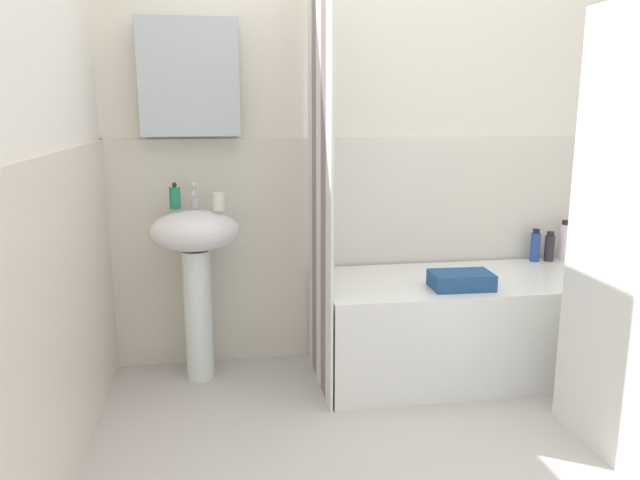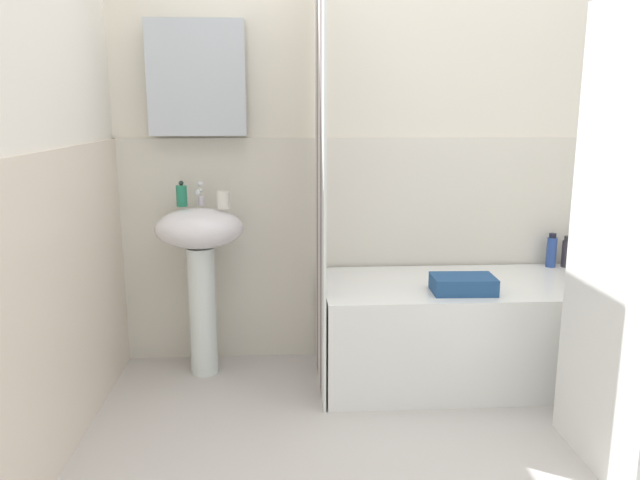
# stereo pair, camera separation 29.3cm
# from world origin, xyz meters

# --- Properties ---
(ground_plane) EXTENTS (4.80, 5.60, 0.04)m
(ground_plane) POSITION_xyz_m (0.00, 0.00, -0.02)
(ground_plane) COLOR beige
(wall_back_tiled) EXTENTS (3.60, 0.18, 2.40)m
(wall_back_tiled) POSITION_xyz_m (-0.07, 1.26, 1.14)
(wall_back_tiled) COLOR white
(wall_back_tiled) RESTS_ON ground_plane
(wall_left_tiled) EXTENTS (0.07, 1.81, 2.40)m
(wall_left_tiled) POSITION_xyz_m (-1.57, 0.34, 1.12)
(wall_left_tiled) COLOR white
(wall_left_tiled) RESTS_ON ground_plane
(sink) EXTENTS (0.44, 0.34, 0.87)m
(sink) POSITION_xyz_m (-1.10, 1.03, 0.63)
(sink) COLOR white
(sink) RESTS_ON ground_plane
(faucet) EXTENTS (0.03, 0.12, 0.12)m
(faucet) POSITION_xyz_m (-1.10, 1.11, 0.93)
(faucet) COLOR silver
(faucet) RESTS_ON sink
(soap_dispenser) EXTENTS (0.05, 0.05, 0.13)m
(soap_dispenser) POSITION_xyz_m (-1.19, 1.10, 0.92)
(soap_dispenser) COLOR #237E5C
(soap_dispenser) RESTS_ON sink
(toothbrush_cup) EXTENTS (0.06, 0.06, 0.09)m
(toothbrush_cup) POSITION_xyz_m (-0.97, 1.03, 0.91)
(toothbrush_cup) COLOR silver
(toothbrush_cup) RESTS_ON sink
(bathtub) EXTENTS (1.54, 0.67, 0.51)m
(bathtub) POSITION_xyz_m (0.28, 0.89, 0.25)
(bathtub) COLOR white
(bathtub) RESTS_ON ground_plane
(shower_curtain) EXTENTS (0.01, 0.67, 2.00)m
(shower_curtain) POSITION_xyz_m (-0.50, 0.89, 1.00)
(shower_curtain) COLOR white
(shower_curtain) RESTS_ON ground_plane
(body_wash_bottle) EXTENTS (0.06, 0.06, 0.23)m
(body_wash_bottle) POSITION_xyz_m (0.95, 1.17, 0.61)
(body_wash_bottle) COLOR white
(body_wash_bottle) RESTS_ON bathtub
(lotion_bottle) EXTENTS (0.05, 0.05, 0.17)m
(lotion_bottle) POSITION_xyz_m (0.85, 1.15, 0.59)
(lotion_bottle) COLOR #312B34
(lotion_bottle) RESTS_ON bathtub
(conditioner_bottle) EXTENTS (0.05, 0.05, 0.19)m
(conditioner_bottle) POSITION_xyz_m (0.77, 1.16, 0.59)
(conditioner_bottle) COLOR #2A4896
(conditioner_bottle) RESTS_ON bathtub
(towel_folded) EXTENTS (0.30, 0.19, 0.08)m
(towel_folded) POSITION_xyz_m (0.16, 0.72, 0.55)
(towel_folded) COLOR navy
(towel_folded) RESTS_ON bathtub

